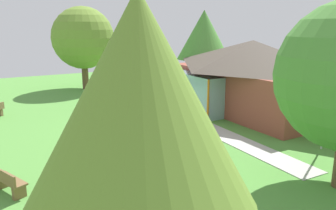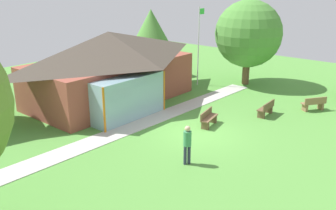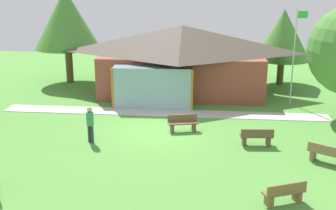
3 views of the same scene
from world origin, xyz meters
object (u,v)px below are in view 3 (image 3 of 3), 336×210
(bench_mid_right, at_px, (257,137))
(bench_rear_near_path, at_px, (183,124))
(visitor_strolling_lawn, at_px, (90,122))
(tree_behind_pavilion_right, at_px, (283,35))
(bench_front_right, at_px, (284,194))
(tree_behind_pavilion_left, at_px, (66,19))
(pavilion, at_px, (181,59))
(flagpole, at_px, (295,53))
(bench_lawn_far_right, at_px, (326,154))

(bench_mid_right, distance_m, bench_rear_near_path, 3.82)
(visitor_strolling_lawn, relative_size, tree_behind_pavilion_right, 0.33)
(bench_front_right, relative_size, visitor_strolling_lawn, 0.89)
(tree_behind_pavilion_left, distance_m, tree_behind_pavilion_right, 15.02)
(pavilion, bearing_deg, tree_behind_pavilion_left, 163.78)
(bench_mid_right, xyz_separation_m, tree_behind_pavilion_left, (-12.01, 11.17, 4.12))
(flagpole, relative_size, bench_front_right, 3.64)
(flagpole, xyz_separation_m, bench_rear_near_path, (-6.29, -5.28, -2.72))
(flagpole, xyz_separation_m, bench_front_right, (-2.51, -12.25, -2.72))
(bench_lawn_far_right, height_order, tree_behind_pavilion_left, tree_behind_pavilion_left)
(flagpole, relative_size, tree_behind_pavilion_right, 1.08)
(pavilion, relative_size, bench_lawn_far_right, 7.51)
(pavilion, relative_size, tree_behind_pavilion_right, 2.13)
(bench_rear_near_path, bearing_deg, bench_lawn_far_right, 138.58)
(bench_lawn_far_right, bearing_deg, tree_behind_pavilion_right, 122.17)
(bench_rear_near_path, distance_m, visitor_strolling_lawn, 4.64)
(bench_lawn_far_right, bearing_deg, bench_mid_right, 179.92)
(visitor_strolling_lawn, xyz_separation_m, tree_behind_pavilion_right, (10.65, 11.90, 2.48))
(bench_rear_near_path, xyz_separation_m, tree_behind_pavilion_left, (-8.55, 9.54, 4.12))
(bench_mid_right, bearing_deg, tree_behind_pavilion_left, 133.55)
(visitor_strolling_lawn, bearing_deg, tree_behind_pavilion_left, -41.13)
(bench_rear_near_path, height_order, bench_front_right, same)
(bench_lawn_far_right, height_order, tree_behind_pavilion_right, tree_behind_pavilion_right)
(flagpole, relative_size, tree_behind_pavilion_left, 0.86)
(flagpole, distance_m, tree_behind_pavilion_left, 15.50)
(pavilion, relative_size, flagpole, 1.98)
(bench_rear_near_path, relative_size, bench_front_right, 1.00)
(bench_front_right, height_order, visitor_strolling_lawn, visitor_strolling_lawn)
(tree_behind_pavilion_right, bearing_deg, bench_lawn_far_right, -91.35)
(bench_lawn_far_right, bearing_deg, bench_rear_near_path, -175.57)
(bench_lawn_far_right, height_order, bench_front_right, same)
(pavilion, xyz_separation_m, tree_behind_pavilion_right, (6.90, 2.90, 1.20))
(flagpole, distance_m, bench_front_right, 12.79)
(pavilion, relative_size, visitor_strolling_lawn, 6.44)
(flagpole, relative_size, visitor_strolling_lawn, 3.26)
(pavilion, xyz_separation_m, flagpole, (6.76, -1.91, 0.82))
(bench_front_right, bearing_deg, tree_behind_pavilion_right, 59.29)
(bench_rear_near_path, distance_m, bench_front_right, 7.92)
(flagpole, xyz_separation_m, tree_behind_pavilion_right, (0.14, 4.81, 0.38))
(flagpole, xyz_separation_m, tree_behind_pavilion_left, (-14.84, 4.26, 1.40))
(pavilion, height_order, bench_front_right, pavilion)
(flagpole, bearing_deg, tree_behind_pavilion_right, 88.37)
(tree_behind_pavilion_right, bearing_deg, pavilion, -157.19)
(flagpole, distance_m, visitor_strolling_lawn, 12.86)
(flagpole, height_order, visitor_strolling_lawn, flagpole)
(bench_mid_right, height_order, bench_lawn_far_right, same)
(pavilion, distance_m, bench_rear_near_path, 7.45)
(bench_mid_right, height_order, tree_behind_pavilion_left, tree_behind_pavilion_left)
(bench_rear_near_path, relative_size, visitor_strolling_lawn, 0.90)
(bench_mid_right, bearing_deg, flagpole, 64.22)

